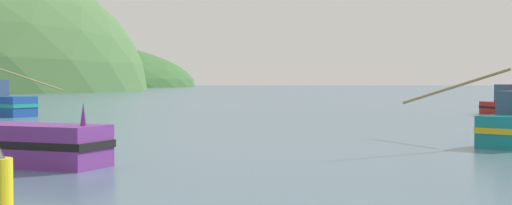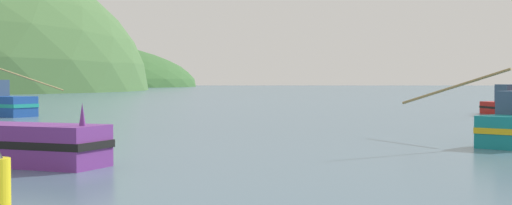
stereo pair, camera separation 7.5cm
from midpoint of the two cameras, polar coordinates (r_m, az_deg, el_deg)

